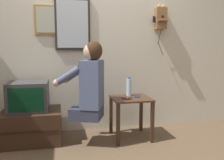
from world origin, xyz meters
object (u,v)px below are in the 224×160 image
person (90,83)px  framed_picture (50,20)px  wall_phone_antique (161,18)px  cell_phone_held (126,98)px  water_bottle (129,87)px  television (29,96)px  wall_mirror (73,24)px  cell_phone_spare (137,96)px

person → framed_picture: framed_picture is taller
framed_picture → wall_phone_antique: bearing=-1.7°
person → wall_phone_antique: (1.09, 0.52, 0.83)m
framed_picture → cell_phone_held: 1.44m
cell_phone_held → water_bottle: 0.22m
wall_phone_antique → water_bottle: bearing=-153.3°
person → television: 0.81m
wall_mirror → cell_phone_held: 1.23m
wall_phone_antique → person: bearing=-154.7°
cell_phone_spare → wall_phone_antique: bearing=62.2°
framed_picture → wall_mirror: wall_mirror is taller
television → water_bottle: bearing=-1.4°
television → framed_picture: bearing=45.5°
person → wall_phone_antique: size_ratio=1.29×
television → water_bottle: (1.28, -0.03, 0.08)m
television → cell_phone_held: size_ratio=3.49×
wall_phone_antique → cell_phone_held: wall_phone_antique is taller
person → television: (-0.73, 0.27, -0.19)m
person → wall_mirror: bearing=36.8°
television → wall_phone_antique: 2.10m
wall_phone_antique → framed_picture: size_ratio=1.75×
person → cell_phone_held: size_ratio=6.74×
wall_mirror → person: bearing=-73.9°
wall_phone_antique → framed_picture: bearing=178.3°
water_bottle → person: bearing=-156.1°
cell_phone_held → water_bottle: water_bottle is taller
person → cell_phone_spare: bearing=-55.4°
television → cell_phone_held: 1.21m
wall_phone_antique → framed_picture: 1.55m
cell_phone_held → wall_phone_antique: bearing=15.6°
television → cell_phone_spare: bearing=-4.8°
cell_phone_spare → wall_mirror: bearing=177.4°
wall_mirror → water_bottle: 1.14m
cell_phone_spare → person: bearing=-142.4°
wall_phone_antique → wall_mirror: wall_mirror is taller
wall_phone_antique → cell_phone_spare: bearing=-141.5°
wall_mirror → cell_phone_held: size_ratio=5.11×
person → wall_mirror: wall_mirror is taller
cell_phone_spare → water_bottle: (-0.09, 0.08, 0.11)m
framed_picture → wall_mirror: (0.29, -0.00, -0.05)m
person → wall_mirror: size_ratio=1.32×
cell_phone_spare → water_bottle: 0.17m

